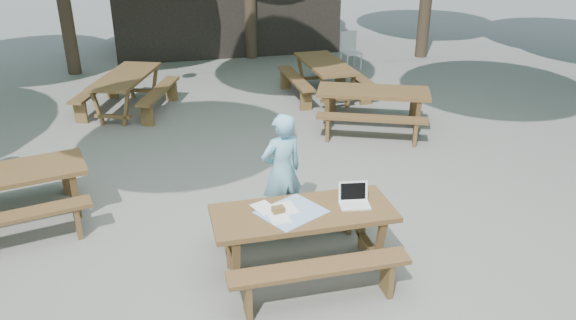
% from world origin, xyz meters
% --- Properties ---
extents(ground, '(80.00, 80.00, 0.00)m').
position_xyz_m(ground, '(0.00, 0.00, 0.00)').
color(ground, '#60605C').
rests_on(ground, ground).
extents(main_picnic_table, '(2.00, 1.58, 0.75)m').
position_xyz_m(main_picnic_table, '(-0.18, -0.65, 0.39)').
color(main_picnic_table, '#51331C').
rests_on(main_picnic_table, ground).
extents(picnic_table_nw, '(2.20, 1.96, 0.75)m').
position_xyz_m(picnic_table_nw, '(-3.61, 1.15, 0.39)').
color(picnic_table_nw, '#51331C').
rests_on(picnic_table_nw, ground).
extents(picnic_table_ne, '(2.36, 2.19, 0.75)m').
position_xyz_m(picnic_table_ne, '(2.19, 3.24, 0.39)').
color(picnic_table_ne, '#51331C').
rests_on(picnic_table_ne, ground).
extents(picnic_table_far_w, '(2.14, 2.33, 0.75)m').
position_xyz_m(picnic_table_far_w, '(-2.17, 5.33, 0.39)').
color(picnic_table_far_w, '#51331C').
rests_on(picnic_table_far_w, ground).
extents(picnic_table_far_e, '(1.64, 2.02, 0.75)m').
position_xyz_m(picnic_table_far_e, '(1.92, 5.31, 0.39)').
color(picnic_table_far_e, '#51331C').
rests_on(picnic_table_far_e, ground).
extents(woman, '(0.63, 0.50, 1.52)m').
position_xyz_m(woman, '(-0.19, 0.35, 0.76)').
color(woman, '#7BC1E0').
rests_on(woman, ground).
extents(plastic_chair, '(0.49, 0.49, 0.90)m').
position_xyz_m(plastic_chair, '(3.24, 7.33, 0.26)').
color(plastic_chair, silver).
rests_on(plastic_chair, ground).
extents(laptop, '(0.36, 0.31, 0.24)m').
position_xyz_m(laptop, '(0.41, -0.63, 0.81)').
color(laptop, white).
rests_on(laptop, main_picnic_table).
extents(tabletop_clutter, '(0.84, 0.79, 0.08)m').
position_xyz_m(tabletop_clutter, '(-0.36, -0.64, 0.76)').
color(tabletop_clutter, '#3D82D1').
rests_on(tabletop_clutter, main_picnic_table).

